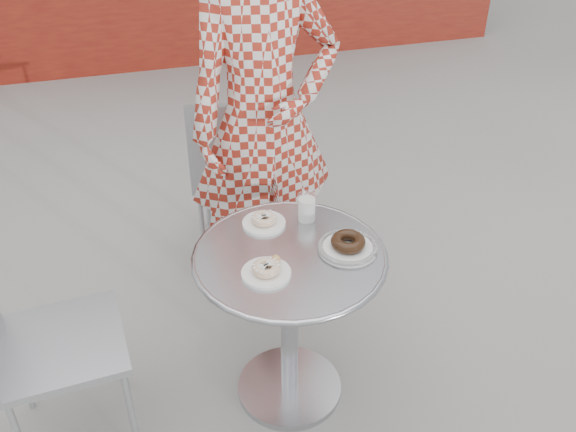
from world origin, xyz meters
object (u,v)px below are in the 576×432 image
object	(u,v)px
milk_cup	(307,208)
plate_checker	(348,246)
bistro_table	(290,291)
seated_person	(264,121)
chair_far	(239,201)
plate_near	(267,270)
chair_left	(67,381)
plate_far	(264,221)

from	to	relation	value
milk_cup	plate_checker	bearing A→B (deg)	-68.70
bistro_table	seated_person	xyz separation A→B (m)	(0.07, 0.63, 0.36)
chair_far	milk_cup	world-z (taller)	chair_far
seated_person	plate_near	xyz separation A→B (m)	(-0.17, -0.72, -0.18)
chair_left	plate_checker	size ratio (longest dim) A/B	4.21
bistro_table	milk_cup	size ratio (longest dim) A/B	6.37
plate_near	milk_cup	size ratio (longest dim) A/B	1.52
chair_far	seated_person	world-z (taller)	seated_person
plate_far	milk_cup	xyz separation A→B (m)	(0.16, -0.01, 0.03)
seated_person	plate_far	bearing A→B (deg)	-110.08
plate_far	milk_cup	size ratio (longest dim) A/B	1.47
seated_person	plate_far	world-z (taller)	seated_person
chair_far	bistro_table	bearing A→B (deg)	101.80
bistro_table	plate_checker	size ratio (longest dim) A/B	3.29
plate_near	milk_cup	xyz separation A→B (m)	(0.22, 0.27, 0.03)
chair_far	plate_far	distance (m)	0.92
bistro_table	seated_person	distance (m)	0.74
bistro_table	chair_left	size ratio (longest dim) A/B	0.78
seated_person	milk_cup	bearing A→B (deg)	-89.73
plate_checker	plate_near	bearing A→B (deg)	-170.09
bistro_table	chair_far	size ratio (longest dim) A/B	0.78
chair_far	plate_far	bearing A→B (deg)	98.55
bistro_table	seated_person	bearing A→B (deg)	83.58
chair_left	plate_checker	bearing A→B (deg)	-97.52
bistro_table	chair_far	bearing A→B (deg)	88.69
plate_far	plate_near	distance (m)	0.28
bistro_table	chair_left	distance (m)	0.85
chair_left	plate_far	bearing A→B (deg)	-81.89
chair_left	milk_cup	size ratio (longest dim) A/B	8.15
chair_left	chair_far	bearing A→B (deg)	-45.02
seated_person	plate_checker	distance (m)	0.70
bistro_table	chair_left	bearing A→B (deg)	178.32
plate_near	milk_cup	distance (m)	0.35
chair_left	plate_near	xyz separation A→B (m)	(0.71, -0.10, 0.43)
seated_person	bistro_table	bearing A→B (deg)	-102.01
bistro_table	milk_cup	world-z (taller)	milk_cup
chair_far	plate_far	size ratio (longest dim) A/B	5.54
plate_near	plate_checker	world-z (taller)	plate_checker
plate_checker	chair_far	bearing A→B (deg)	99.75
seated_person	plate_far	xyz separation A→B (m)	(-0.11, -0.44, -0.18)
plate_near	milk_cup	bearing A→B (deg)	50.49
chair_left	milk_cup	bearing A→B (deg)	-84.77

